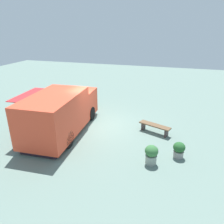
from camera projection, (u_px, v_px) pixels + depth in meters
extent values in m
plane|color=slate|center=(99.00, 125.00, 12.29)|extent=(40.00, 40.00, 0.00)
cube|color=#E8462A|center=(55.00, 115.00, 10.49)|extent=(4.01, 2.35, 2.00)
cube|color=#E8462A|center=(77.00, 102.00, 13.09)|extent=(1.78, 2.14, 1.51)
cube|color=black|center=(82.00, 94.00, 13.72)|extent=(0.12, 1.71, 0.57)
cube|color=black|center=(35.00, 111.00, 10.68)|extent=(2.14, 0.14, 0.70)
cube|color=red|center=(27.00, 94.00, 10.43)|extent=(2.37, 0.73, 0.03)
cube|color=#271E26|center=(64.00, 128.00, 11.65)|extent=(5.38, 2.00, 0.22)
cylinder|color=black|center=(91.00, 113.00, 12.89)|extent=(0.81, 0.26, 0.80)
cylinder|color=black|center=(62.00, 111.00, 13.31)|extent=(0.81, 0.26, 0.80)
cylinder|color=black|center=(68.00, 139.00, 9.95)|extent=(0.81, 0.26, 0.80)
cylinder|color=black|center=(32.00, 135.00, 10.38)|extent=(0.81, 0.26, 0.80)
ellipsoid|color=navy|center=(64.00, 99.00, 16.59)|extent=(0.65, 0.60, 0.10)
cube|color=navy|center=(62.00, 99.00, 16.39)|extent=(0.38, 0.24, 0.11)
cube|color=navy|center=(65.00, 99.00, 16.41)|extent=(0.38, 0.24, 0.11)
cube|color=silver|center=(63.00, 95.00, 16.48)|extent=(0.37, 0.32, 0.49)
sphere|color=#D3A98B|center=(63.00, 91.00, 16.35)|extent=(0.21, 0.21, 0.21)
sphere|color=black|center=(63.00, 90.00, 16.34)|extent=(0.21, 0.21, 0.21)
cube|color=silver|center=(62.00, 95.00, 16.31)|extent=(0.35, 0.21, 0.26)
cube|color=silver|center=(64.00, 95.00, 16.33)|extent=(0.35, 0.21, 0.26)
cylinder|color=#E3B160|center=(63.00, 96.00, 16.19)|extent=(0.39, 0.16, 0.08)
cube|color=red|center=(63.00, 96.00, 16.18)|extent=(0.32, 0.11, 0.02)
cylinder|color=gray|center=(178.00, 154.00, 9.25)|extent=(0.42, 0.42, 0.30)
torus|color=gray|center=(179.00, 151.00, 9.20)|extent=(0.45, 0.45, 0.04)
ellipsoid|color=#265B2A|center=(179.00, 147.00, 9.12)|extent=(0.51, 0.51, 0.43)
sphere|color=red|center=(183.00, 145.00, 9.06)|extent=(0.05, 0.05, 0.05)
sphere|color=red|center=(180.00, 144.00, 9.27)|extent=(0.07, 0.07, 0.07)
sphere|color=red|center=(182.00, 144.00, 9.19)|extent=(0.05, 0.05, 0.05)
cylinder|color=#B37F52|center=(94.00, 104.00, 15.07)|extent=(0.40, 0.40, 0.38)
torus|color=#B0804F|center=(94.00, 102.00, 15.00)|extent=(0.43, 0.43, 0.04)
ellipsoid|color=#26732D|center=(94.00, 99.00, 14.93)|extent=(0.46, 0.46, 0.39)
sphere|color=white|center=(96.00, 98.00, 14.93)|extent=(0.06, 0.06, 0.06)
sphere|color=white|center=(94.00, 98.00, 15.10)|extent=(0.05, 0.05, 0.05)
sphere|color=white|center=(95.00, 97.00, 14.99)|extent=(0.06, 0.06, 0.06)
sphere|color=white|center=(96.00, 98.00, 14.89)|extent=(0.05, 0.05, 0.05)
sphere|color=white|center=(92.00, 98.00, 14.81)|extent=(0.06, 0.06, 0.06)
cylinder|color=gray|center=(151.00, 159.00, 8.81)|extent=(0.45, 0.45, 0.39)
torus|color=gray|center=(151.00, 156.00, 8.74)|extent=(0.48, 0.48, 0.04)
ellipsoid|color=#38713B|center=(152.00, 151.00, 8.66)|extent=(0.55, 0.55, 0.46)
sphere|color=purple|center=(157.00, 151.00, 8.55)|extent=(0.09, 0.09, 0.09)
sphere|color=#9555B0|center=(157.00, 149.00, 8.63)|extent=(0.06, 0.06, 0.06)
sphere|color=purple|center=(155.00, 147.00, 8.70)|extent=(0.09, 0.09, 0.09)
sphere|color=purple|center=(152.00, 146.00, 8.78)|extent=(0.06, 0.06, 0.06)
cube|color=brown|center=(155.00, 125.00, 11.25)|extent=(0.98, 1.72, 0.06)
cube|color=#392B2B|center=(143.00, 126.00, 11.73)|extent=(0.35, 0.20, 0.41)
cube|color=#392B2B|center=(166.00, 133.00, 10.95)|extent=(0.35, 0.20, 0.41)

